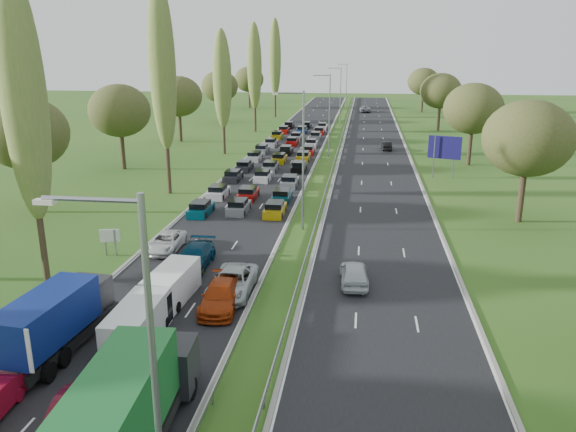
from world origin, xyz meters
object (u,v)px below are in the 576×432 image
(white_van_rear, at_px, (173,283))
(info_sign, at_px, (110,239))
(direction_sign, at_px, (445,149))
(near_car_2, at_px, (166,242))
(blue_lorry, at_px, (58,319))
(white_van_front, at_px, (139,322))

(white_van_rear, relative_size, info_sign, 2.47)
(info_sign, distance_m, direction_sign, 42.81)
(near_car_2, distance_m, white_van_rear, 9.35)
(blue_lorry, bearing_deg, white_van_rear, 65.99)
(white_van_front, height_order, white_van_rear, white_van_front)
(near_car_2, bearing_deg, info_sign, -157.41)
(info_sign, bearing_deg, near_car_2, 23.75)
(blue_lorry, distance_m, white_van_rear, 7.94)
(near_car_2, height_order, info_sign, info_sign)
(blue_lorry, relative_size, white_van_front, 1.55)
(near_car_2, xyz_separation_m, direction_sign, (24.96, 29.91, 2.87))
(near_car_2, relative_size, direction_sign, 0.95)
(white_van_rear, xyz_separation_m, direction_sign, (21.42, 38.55, 2.50))
(white_van_front, xyz_separation_m, info_sign, (-7.32, 12.35, 0.27))
(white_van_front, height_order, info_sign, white_van_front)
(white_van_rear, bearing_deg, white_van_front, -87.20)
(white_van_rear, distance_m, direction_sign, 44.18)
(blue_lorry, height_order, info_sign, blue_lorry)
(blue_lorry, distance_m, direction_sign, 52.04)
(white_van_front, distance_m, direction_sign, 48.98)
(info_sign, relative_size, direction_sign, 0.40)
(white_van_front, distance_m, white_van_rear, 5.40)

